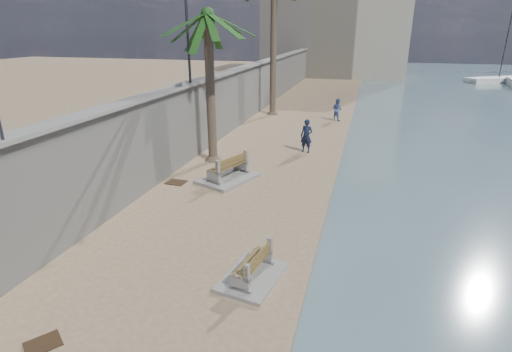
{
  "coord_description": "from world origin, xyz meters",
  "views": [
    {
      "loc": [
        3.01,
        -5.48,
        6.03
      ],
      "look_at": [
        -0.5,
        7.0,
        1.2
      ],
      "focal_mm": 28.0,
      "sensor_mm": 36.0,
      "label": 1
    }
  ],
  "objects_px": {
    "person_a": "(307,134)",
    "sailboat_west": "(498,80)",
    "person_b": "(337,108)",
    "bench_near": "(252,267)",
    "bench_far": "(228,170)",
    "palm_mid": "(208,16)"
  },
  "relations": [
    {
      "from": "bench_near",
      "to": "sailboat_west",
      "type": "relative_size",
      "value": 0.2
    },
    {
      "from": "bench_far",
      "to": "sailboat_west",
      "type": "height_order",
      "value": "sailboat_west"
    },
    {
      "from": "sailboat_west",
      "to": "bench_near",
      "type": "bearing_deg",
      "value": -110.43
    },
    {
      "from": "sailboat_west",
      "to": "person_a",
      "type": "bearing_deg",
      "value": -117.01
    },
    {
      "from": "bench_near",
      "to": "person_b",
      "type": "height_order",
      "value": "person_b"
    },
    {
      "from": "person_a",
      "to": "bench_far",
      "type": "bearing_deg",
      "value": -105.36
    },
    {
      "from": "bench_far",
      "to": "bench_near",
      "type": "bearing_deg",
      "value": -65.65
    },
    {
      "from": "person_a",
      "to": "sailboat_west",
      "type": "xyz_separation_m",
      "value": [
        17.34,
        34.01,
        -0.67
      ]
    },
    {
      "from": "person_b",
      "to": "sailboat_west",
      "type": "bearing_deg",
      "value": -91.05
    },
    {
      "from": "sailboat_west",
      "to": "person_b",
      "type": "bearing_deg",
      "value": -122.45
    },
    {
      "from": "bench_far",
      "to": "person_b",
      "type": "distance_m",
      "value": 13.36
    },
    {
      "from": "person_a",
      "to": "sailboat_west",
      "type": "distance_m",
      "value": 38.18
    },
    {
      "from": "person_a",
      "to": "person_b",
      "type": "relative_size",
      "value": 1.16
    },
    {
      "from": "bench_near",
      "to": "sailboat_west",
      "type": "bearing_deg",
      "value": 69.57
    },
    {
      "from": "person_b",
      "to": "sailboat_west",
      "type": "distance_m",
      "value": 30.74
    },
    {
      "from": "person_a",
      "to": "person_b",
      "type": "height_order",
      "value": "person_a"
    },
    {
      "from": "bench_far",
      "to": "person_a",
      "type": "height_order",
      "value": "person_a"
    },
    {
      "from": "bench_far",
      "to": "palm_mid",
      "type": "distance_m",
      "value": 6.66
    },
    {
      "from": "bench_near",
      "to": "person_b",
      "type": "distance_m",
      "value": 19.46
    },
    {
      "from": "person_a",
      "to": "bench_near",
      "type": "bearing_deg",
      "value": -75.71
    },
    {
      "from": "person_a",
      "to": "person_b",
      "type": "distance_m",
      "value": 8.12
    },
    {
      "from": "person_b",
      "to": "person_a",
      "type": "bearing_deg",
      "value": 115.42
    }
  ]
}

